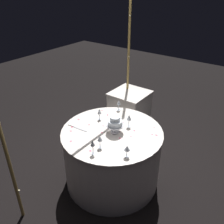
{
  "coord_description": "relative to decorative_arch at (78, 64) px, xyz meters",
  "views": [
    {
      "loc": [
        -1.99,
        -1.48,
        2.47
      ],
      "look_at": [
        0.0,
        0.0,
        1.07
      ],
      "focal_mm": 38.59,
      "sensor_mm": 36.0,
      "label": 1
    }
  ],
  "objects": [
    {
      "name": "rose_petal_11",
      "position": [
        0.29,
        -0.21,
        -0.77
      ],
      "size": [
        0.04,
        0.04,
        0.0
      ],
      "primitive_type": "ellipsoid",
      "rotation": [
        0.0,
        0.0,
        3.81
      ],
      "color": "#EA6B84",
      "rests_on": "main_table"
    },
    {
      "name": "wine_glass_1",
      "position": [
        0.49,
        -0.25,
        -0.66
      ],
      "size": [
        0.06,
        0.06,
        0.16
      ],
      "color": "silver",
      "rests_on": "main_table"
    },
    {
      "name": "rose_petal_14",
      "position": [
        0.2,
        -0.48,
        -0.77
      ],
      "size": [
        0.03,
        0.02,
        0.0
      ],
      "primitive_type": "ellipsoid",
      "rotation": [
        0.0,
        0.0,
        0.03
      ],
      "color": "#EA6B84",
      "rests_on": "main_table"
    },
    {
      "name": "wine_glass_4",
      "position": [
        -0.29,
        -0.91,
        -0.66
      ],
      "size": [
        0.07,
        0.07,
        0.14
      ],
      "color": "silver",
      "rests_on": "main_table"
    },
    {
      "name": "rose_petal_6",
      "position": [
        -0.1,
        -0.42,
        -0.77
      ],
      "size": [
        0.03,
        0.04,
        0.0
      ],
      "primitive_type": "ellipsoid",
      "rotation": [
        0.0,
        0.0,
        4.31
      ],
      "color": "#EA6B84",
      "rests_on": "main_table"
    },
    {
      "name": "tiered_cake",
      "position": [
        0.01,
        -0.54,
        -0.63
      ],
      "size": [
        0.22,
        0.22,
        0.22
      ],
      "color": "silver",
      "rests_on": "main_table"
    },
    {
      "name": "rose_petal_16",
      "position": [
        0.38,
        -0.88,
        -0.77
      ],
      "size": [
        0.03,
        0.03,
        0.0
      ],
      "primitive_type": "ellipsoid",
      "rotation": [
        0.0,
        0.0,
        2.26
      ],
      "color": "#EA6B84",
      "rests_on": "main_table"
    },
    {
      "name": "rose_petal_17",
      "position": [
        0.03,
        -0.33,
        -0.77
      ],
      "size": [
        0.03,
        0.03,
        0.0
      ],
      "primitive_type": "ellipsoid",
      "rotation": [
        0.0,
        0.0,
        4.12
      ],
      "color": "#EA6B84",
      "rests_on": "main_table"
    },
    {
      "name": "rose_petal_20",
      "position": [
        -0.34,
        -0.5,
        -0.77
      ],
      "size": [
        0.03,
        0.02,
        0.0
      ],
      "primitive_type": "ellipsoid",
      "rotation": [
        0.0,
        0.0,
        3.02
      ],
      "color": "#EA6B84",
      "rests_on": "main_table"
    },
    {
      "name": "rose_petal_4",
      "position": [
        0.34,
        -0.07,
        -0.77
      ],
      "size": [
        0.02,
        0.03,
        0.0
      ],
      "primitive_type": "ellipsoid",
      "rotation": [
        0.0,
        0.0,
        1.65
      ],
      "color": "#EA6B84",
      "rests_on": "main_table"
    },
    {
      "name": "rose_petal_8",
      "position": [
        -0.23,
        -0.03,
        -0.77
      ],
      "size": [
        0.03,
        0.04,
        0.0
      ],
      "primitive_type": "ellipsoid",
      "rotation": [
        0.0,
        0.0,
        4.22
      ],
      "color": "#EA6B84",
      "rests_on": "main_table"
    },
    {
      "name": "rose_petal_0",
      "position": [
        0.18,
        -0.32,
        -0.77
      ],
      "size": [
        0.04,
        0.04,
        0.0
      ],
      "primitive_type": "ellipsoid",
      "rotation": [
        0.0,
        0.0,
        0.53
      ],
      "color": "#EA6B84",
      "rests_on": "main_table"
    },
    {
      "name": "side_table",
      "position": [
        1.0,
        -0.12,
        -1.14
      ],
      "size": [
        0.56,
        0.56,
        0.86
      ],
      "color": "silver",
      "rests_on": "ground"
    },
    {
      "name": "rose_petal_18",
      "position": [
        -0.06,
        -0.66,
        -0.77
      ],
      "size": [
        0.03,
        0.04,
        0.0
      ],
      "primitive_type": "ellipsoid",
      "rotation": [
        0.0,
        0.0,
        4.8
      ],
      "color": "#EA6B84",
      "rests_on": "main_table"
    },
    {
      "name": "rose_petal_12",
      "position": [
        -0.3,
        -0.09,
        -0.77
      ],
      "size": [
        0.03,
        0.04,
        0.0
      ],
      "primitive_type": "ellipsoid",
      "rotation": [
        0.0,
        0.0,
        2.04
      ],
      "color": "#EA6B84",
      "rests_on": "main_table"
    },
    {
      "name": "rose_petal_15",
      "position": [
        0.14,
        -0.4,
        -0.77
      ],
      "size": [
        0.02,
        0.03,
        0.0
      ],
      "primitive_type": "ellipsoid",
      "rotation": [
        0.0,
        0.0,
        1.63
      ],
      "color": "#EA6B84",
      "rests_on": "main_table"
    },
    {
      "name": "wine_glass_0",
      "position": [
        0.13,
        -0.19,
        -0.65
      ],
      "size": [
        0.06,
        0.06,
        0.16
      ],
      "color": "silver",
      "rests_on": "main_table"
    },
    {
      "name": "wine_glass_2",
      "position": [
        -0.47,
        -0.59,
        -0.64
      ],
      "size": [
        0.06,
        0.06,
        0.18
      ],
      "color": "silver",
      "rests_on": "main_table"
    },
    {
      "name": "rose_petal_9",
      "position": [
        0.25,
        -0.98,
        -0.77
      ],
      "size": [
        0.03,
        0.04,
        0.0
      ],
      "primitive_type": "ellipsoid",
      "rotation": [
        0.0,
        0.0,
        4.46
      ],
      "color": "#EA6B84",
      "rests_on": "main_table"
    },
    {
      "name": "rose_petal_5",
      "position": [
        -0.45,
        -0.24,
        -0.77
      ],
      "size": [
        0.04,
        0.04,
        0.0
      ],
      "primitive_type": "ellipsoid",
      "rotation": [
        0.0,
        0.0,
        3.63
      ],
      "color": "#EA6B84",
      "rests_on": "main_table"
    },
    {
      "name": "rose_petal_7",
      "position": [
        0.04,
        -0.75,
        -0.77
      ],
      "size": [
        0.03,
        0.02,
        0.0
      ],
      "primitive_type": "ellipsoid",
      "rotation": [
        0.0,
        0.0,
        6.05
      ],
      "color": "#EA6B84",
      "rests_on": "main_table"
    },
    {
      "name": "main_table",
      "position": [
        -0.0,
        -0.5,
        -1.17
      ],
      "size": [
        1.27,
        1.27,
        0.8
      ],
      "color": "silver",
      "rests_on": "ground"
    },
    {
      "name": "decorative_arch",
      "position": [
        0.0,
        0.0,
        0.0
      ],
      "size": [
        2.26,
        0.06,
        2.4
      ],
      "color": "olive",
      "rests_on": "ground"
    },
    {
      "name": "ground_plane",
      "position": [
        -0.0,
        -0.5,
        -1.57
      ],
      "size": [
        12.0,
        12.0,
        0.0
      ],
      "primitive_type": "plane",
      "color": "black"
    },
    {
      "name": "wine_glass_3",
      "position": [
        -0.34,
        -0.59,
        -0.65
      ],
      "size": [
        0.06,
        0.06,
        0.16
      ],
      "color": "silver",
      "rests_on": "main_table"
    },
    {
      "name": "rose_petal_10",
      "position": [
        -0.04,
        0.03,
        -0.77
      ],
      "size": [
        0.04,
        0.04,
        0.0
      ],
      "primitive_type": "ellipsoid",
      "rotation": [
        0.0,
        0.0,
        4.43
      ],
      "color": "#EA6B84",
      "rests_on": "main_table"
    },
    {
      "name": "rose_petal_13",
      "position": [
        0.23,
        -0.93,
        -0.77
      ],
      "size": [
        0.03,
        0.02,
        0.0
      ],
      "primitive_type": "ellipsoid",
      "rotation": [
        0.0,
        0.0,
        3.06
      ],
      "color": "#EA6B84",
      "rests_on": "main_table"
    },
    {
      "name": "wine_glass_5",
      "position": [
        0.21,
        -0.61,
        -0.64
      ],
      "size": [
        0.06,
        0.06,
        0.18
      ],
      "color": "silver",
      "rests_on": "main_table"
    },
    {
      "name": "rose_petal_2",
      "position": [
        -0.45,
        -0.54,
        -0.77
      ],
      "size": [
        0.04,
        0.04,
        0.0
      ],
      "primitive_type": "ellipsoid",
      "rotation": [
        0.0,
        0.0,
        1.07
      ],
      "color": "#EA6B84",
      "rests_on": "main_table"
    },
    {
      "name": "rose_petal_1",
      "position": [
        0.18,
        -0.72,
        -0.77
      ],
      "size": [
        0.04,
        0.04,
        0.0
      ],
      "primitive_type": "ellipsoid",
      "rotation": [
        0.0,
        0.0,
        3.93
      ],
      "color": "#EA6B84",
      "rests_on": "main_table"
    },
    {
      "name": "cake_knife",
      "position": [
        -0.21,
        -0.09,
        -0.76
      ],
      "size": [
        0.04,
        0.3,
        0.01
      ],
      "color": "silver",
      "rests_on": "main_table"
    },
    {
      "name": "rose_petal_19",
      "position": [
        0.24,
        -0.5,
        -0.77
      ],
      "size": [
        0.04,
        0.03,
        0.0
      ],
      "primitive_type": "ellipsoid",
      "rotation": [
        0.0,
        0.0,
        3.04
      ],
      "color": "#EA6B84",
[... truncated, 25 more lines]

